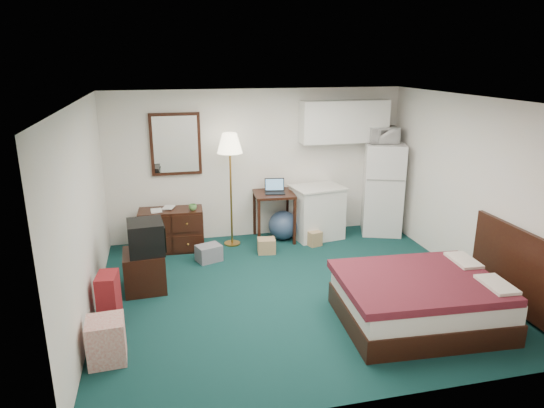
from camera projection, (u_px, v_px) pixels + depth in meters
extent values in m
cube|color=#0D3634|center=(293.00, 291.00, 6.45)|extent=(5.00, 4.50, 0.01)
cube|color=white|center=(295.00, 100.00, 5.73)|extent=(5.00, 4.50, 0.01)
cube|color=white|center=(258.00, 164.00, 8.19)|extent=(5.00, 0.01, 2.50)
cube|color=white|center=(368.00, 276.00, 3.99)|extent=(5.00, 0.01, 2.50)
cube|color=white|center=(84.00, 215.00, 5.54)|extent=(0.01, 4.50, 2.50)
cube|color=white|center=(469.00, 189.00, 6.64)|extent=(0.01, 4.50, 2.50)
sphere|color=navy|center=(283.00, 225.00, 8.23)|extent=(0.59, 0.59, 0.50)
imported|color=white|center=(383.00, 133.00, 8.18)|extent=(0.53, 0.34, 0.33)
imported|color=#A27B55|center=(150.00, 205.00, 7.50)|extent=(0.17, 0.03, 0.23)
imported|color=#A27B55|center=(163.00, 201.00, 7.68)|extent=(0.17, 0.08, 0.23)
imported|color=#558F47|center=(193.00, 206.00, 7.58)|extent=(0.14, 0.11, 0.12)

